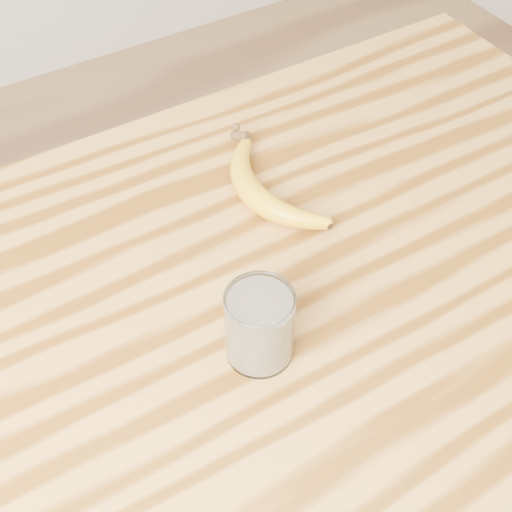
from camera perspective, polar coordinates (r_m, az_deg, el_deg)
table at (r=1.05m, az=3.20°, el=-5.49°), size 1.20×0.80×0.90m
smoothie_glass at (r=0.82m, az=0.28°, el=-5.62°), size 0.08×0.08×0.10m
banana at (r=1.01m, az=-0.23°, el=4.88°), size 0.12×0.31×0.04m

